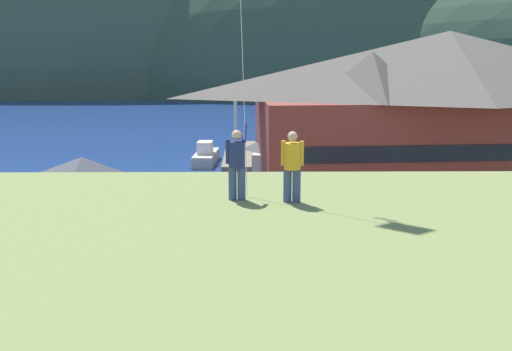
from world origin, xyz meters
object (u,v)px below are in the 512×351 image
object	(u,v)px
person_kite_flyer	(237,162)
moored_boat_wharfside	(206,156)
parked_car_front_row_end	(214,297)
parked_car_back_row_right	(281,245)
parked_car_mid_row_near	(67,299)
storage_shed_waterside	(287,157)
harbor_lodge	(446,109)
storage_shed_near_lot	(85,207)
parked_car_corner_spot	(417,244)
parking_light_pole	(236,160)
person_companion	(292,164)
wharf_dock	(241,156)

from	to	relation	value
person_kite_flyer	moored_boat_wharfside	bearing A→B (deg)	95.14
parked_car_front_row_end	parked_car_back_row_right	xyz separation A→B (m)	(3.04, 6.43, 0.00)
parked_car_mid_row_near	storage_shed_waterside	bearing A→B (deg)	66.62
harbor_lodge	parked_car_mid_row_near	bearing A→B (deg)	-134.87
storage_shed_near_lot	parked_car_corner_spot	bearing A→B (deg)	-2.88
storage_shed_waterside	parking_light_pole	bearing A→B (deg)	-106.30
storage_shed_near_lot	moored_boat_wharfside	bearing A→B (deg)	80.23
parked_car_corner_spot	parked_car_mid_row_near	size ratio (longest dim) A/B	1.00
parked_car_back_row_right	person_companion	distance (m)	16.72
storage_shed_waterside	person_kite_flyer	size ratio (longest dim) A/B	3.29
person_companion	person_kite_flyer	bearing A→B (deg)	169.43
person_companion	wharf_dock	bearing A→B (deg)	92.38
harbor_lodge	parked_car_mid_row_near	xyz separation A→B (m)	(-21.79, -21.89, -5.26)
storage_shed_waterside	moored_boat_wharfside	distance (m)	11.95
storage_shed_waterside	moored_boat_wharfside	size ratio (longest dim) A/B	1.02
wharf_dock	person_companion	size ratio (longest dim) A/B	8.08
parked_car_mid_row_near	person_kite_flyer	size ratio (longest dim) A/B	2.28
storage_shed_near_lot	parked_car_mid_row_near	size ratio (longest dim) A/B	1.77
storage_shed_waterside	person_kite_flyer	xyz separation A→B (m)	(-3.20, -31.99, 5.84)
moored_boat_wharfside	wharf_dock	bearing A→B (deg)	31.82
parked_car_mid_row_near	parked_car_back_row_right	bearing A→B (deg)	35.99
wharf_dock	parked_car_mid_row_near	world-z (taller)	parked_car_mid_row_near
moored_boat_wharfside	parking_light_pole	xyz separation A→B (m)	(3.28, -22.12, 3.85)
moored_boat_wharfside	person_companion	world-z (taller)	person_companion
storage_shed_near_lot	parked_car_front_row_end	world-z (taller)	storage_shed_near_lot
parked_car_corner_spot	person_companion	distance (m)	18.48
moored_boat_wharfside	parked_car_corner_spot	world-z (taller)	moored_boat_wharfside
parked_car_back_row_right	wharf_dock	bearing A→B (deg)	94.78
harbor_lodge	wharf_dock	size ratio (longest dim) A/B	2.10
storage_shed_waterside	parking_light_pole	xyz separation A→B (m)	(-3.66, -12.53, 2.16)
parked_car_corner_spot	storage_shed_waterside	bearing A→B (deg)	108.47
storage_shed_waterside	parked_car_corner_spot	bearing A→B (deg)	-71.53
parked_car_back_row_right	storage_shed_near_lot	bearing A→B (deg)	174.05
parked_car_back_row_right	person_companion	size ratio (longest dim) A/B	2.45
parked_car_front_row_end	parking_light_pole	xyz separation A→B (m)	(0.65, 11.06, 3.50)
parked_car_mid_row_near	storage_shed_near_lot	bearing A→B (deg)	98.56
harbor_lodge	parked_car_mid_row_near	size ratio (longest dim) A/B	6.98
storage_shed_waterside	parked_car_back_row_right	world-z (taller)	storage_shed_waterside
parked_car_back_row_right	person_companion	xyz separation A→B (m)	(-0.58, -15.09, 7.17)
storage_shed_near_lot	person_kite_flyer	size ratio (longest dim) A/B	4.05
person_companion	storage_shed_waterside	bearing A→B (deg)	86.71
parked_car_corner_spot	parked_car_mid_row_near	world-z (taller)	same
storage_shed_waterside	parked_car_corner_spot	world-z (taller)	storage_shed_waterside
parked_car_mid_row_near	parked_car_back_row_right	xyz separation A→B (m)	(8.96, 6.51, 0.00)
wharf_dock	storage_shed_waterside	bearing A→B (deg)	-72.43
parked_car_corner_spot	parked_car_back_row_right	bearing A→B (deg)	-178.37
parked_car_mid_row_near	person_companion	bearing A→B (deg)	-45.71
parked_car_mid_row_near	parking_light_pole	distance (m)	13.39
parked_car_front_row_end	wharf_dock	bearing A→B (deg)	88.96
wharf_dock	storage_shed_near_lot	bearing A→B (deg)	-105.50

